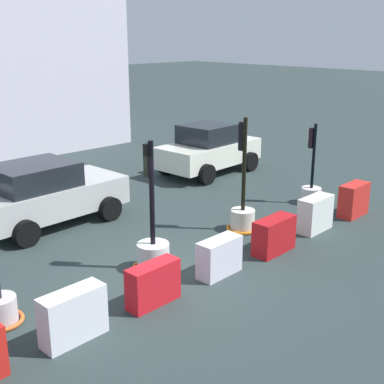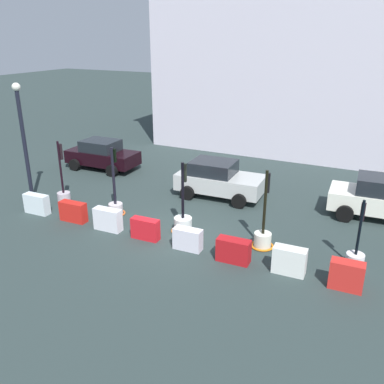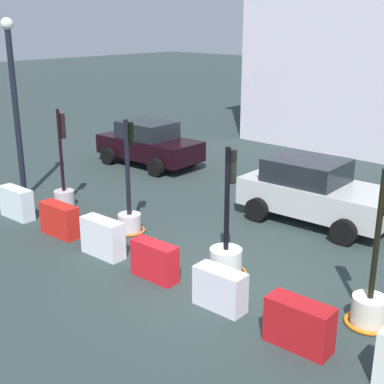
{
  "view_description": "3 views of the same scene",
  "coord_description": "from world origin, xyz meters",
  "px_view_note": "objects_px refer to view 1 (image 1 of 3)",
  "views": [
    {
      "loc": [
        -6.6,
        -7.74,
        4.95
      ],
      "look_at": [
        1.03,
        0.09,
        1.6
      ],
      "focal_mm": 49.02,
      "sensor_mm": 36.0,
      "label": 1
    },
    {
      "loc": [
        6.94,
        -12.71,
        7.33
      ],
      "look_at": [
        0.6,
        0.08,
        1.84
      ],
      "focal_mm": 38.8,
      "sensor_mm": 36.0,
      "label": 2
    },
    {
      "loc": [
        6.56,
        -7.89,
        5.29
      ],
      "look_at": [
        -0.57,
        -0.05,
        1.83
      ],
      "focal_mm": 49.52,
      "sensor_mm": 36.0,
      "label": 3
    }
  ],
  "objects_px": {
    "construction_barrier_3": "(153,284)",
    "car_silver_hatchback": "(45,193)",
    "traffic_light_2": "(153,249)",
    "traffic_light_3": "(243,213)",
    "construction_barrier_7": "(354,200)",
    "construction_barrier_5": "(274,235)",
    "construction_barrier_6": "(315,214)",
    "car_white_van": "(208,149)",
    "construction_barrier_2": "(73,316)",
    "traffic_light_4": "(311,189)",
    "construction_barrier_4": "(219,257)"
  },
  "relations": [
    {
      "from": "construction_barrier_3",
      "to": "car_silver_hatchback",
      "type": "distance_m",
      "value": 5.38
    },
    {
      "from": "traffic_light_2",
      "to": "traffic_light_3",
      "type": "relative_size",
      "value": 0.96
    },
    {
      "from": "traffic_light_3",
      "to": "construction_barrier_7",
      "type": "bearing_deg",
      "value": -25.13
    },
    {
      "from": "car_silver_hatchback",
      "to": "construction_barrier_5",
      "type": "bearing_deg",
      "value": -62.26
    },
    {
      "from": "construction_barrier_6",
      "to": "construction_barrier_7",
      "type": "height_order",
      "value": "construction_barrier_7"
    },
    {
      "from": "car_white_van",
      "to": "construction_barrier_2",
      "type": "bearing_deg",
      "value": -147.49
    },
    {
      "from": "construction_barrier_6",
      "to": "traffic_light_4",
      "type": "bearing_deg",
      "value": 35.96
    },
    {
      "from": "construction_barrier_6",
      "to": "car_white_van",
      "type": "bearing_deg",
      "value": 69.61
    },
    {
      "from": "construction_barrier_4",
      "to": "construction_barrier_3",
      "type": "bearing_deg",
      "value": 179.49
    },
    {
      "from": "traffic_light_4",
      "to": "car_white_van",
      "type": "distance_m",
      "value": 4.67
    },
    {
      "from": "construction_barrier_5",
      "to": "car_white_van",
      "type": "xyz_separation_m",
      "value": [
        4.11,
        6.11,
        0.45
      ]
    },
    {
      "from": "construction_barrier_2",
      "to": "construction_barrier_6",
      "type": "relative_size",
      "value": 1.06
    },
    {
      "from": "traffic_light_2",
      "to": "construction_barrier_5",
      "type": "relative_size",
      "value": 2.45
    },
    {
      "from": "construction_barrier_2",
      "to": "traffic_light_2",
      "type": "bearing_deg",
      "value": 23.49
    },
    {
      "from": "construction_barrier_5",
      "to": "car_silver_hatchback",
      "type": "xyz_separation_m",
      "value": [
        -2.85,
        5.41,
        0.44
      ]
    },
    {
      "from": "construction_barrier_2",
      "to": "car_white_van",
      "type": "relative_size",
      "value": 0.28
    },
    {
      "from": "construction_barrier_2",
      "to": "car_white_van",
      "type": "height_order",
      "value": "car_white_van"
    },
    {
      "from": "traffic_light_2",
      "to": "construction_barrier_7",
      "type": "distance_m",
      "value": 6.38
    },
    {
      "from": "traffic_light_2",
      "to": "construction_barrier_3",
      "type": "distance_m",
      "value": 1.54
    },
    {
      "from": "traffic_light_3",
      "to": "construction_barrier_2",
      "type": "height_order",
      "value": "traffic_light_3"
    },
    {
      "from": "construction_barrier_5",
      "to": "construction_barrier_7",
      "type": "bearing_deg",
      "value": 0.2
    },
    {
      "from": "traffic_light_2",
      "to": "construction_barrier_5",
      "type": "height_order",
      "value": "traffic_light_2"
    },
    {
      "from": "construction_barrier_2",
      "to": "construction_barrier_3",
      "type": "bearing_deg",
      "value": 0.19
    },
    {
      "from": "construction_barrier_2",
      "to": "construction_barrier_6",
      "type": "height_order",
      "value": "construction_barrier_6"
    },
    {
      "from": "traffic_light_2",
      "to": "construction_barrier_3",
      "type": "height_order",
      "value": "traffic_light_2"
    },
    {
      "from": "car_silver_hatchback",
      "to": "car_white_van",
      "type": "relative_size",
      "value": 1.02
    },
    {
      "from": "car_white_van",
      "to": "construction_barrier_5",
      "type": "bearing_deg",
      "value": -123.94
    },
    {
      "from": "construction_barrier_5",
      "to": "car_silver_hatchback",
      "type": "bearing_deg",
      "value": 117.74
    },
    {
      "from": "traffic_light_3",
      "to": "construction_barrier_4",
      "type": "bearing_deg",
      "value": -149.86
    },
    {
      "from": "construction_barrier_6",
      "to": "car_silver_hatchback",
      "type": "xyz_separation_m",
      "value": [
        -4.73,
        5.3,
        0.4
      ]
    },
    {
      "from": "traffic_light_4",
      "to": "car_silver_hatchback",
      "type": "bearing_deg",
      "value": 149.21
    },
    {
      "from": "traffic_light_4",
      "to": "car_white_van",
      "type": "relative_size",
      "value": 0.59
    },
    {
      "from": "traffic_light_2",
      "to": "construction_barrier_2",
      "type": "distance_m",
      "value": 2.98
    },
    {
      "from": "traffic_light_3",
      "to": "construction_barrier_2",
      "type": "relative_size",
      "value": 2.57
    },
    {
      "from": "traffic_light_4",
      "to": "car_silver_hatchback",
      "type": "height_order",
      "value": "traffic_light_4"
    },
    {
      "from": "construction_barrier_2",
      "to": "car_white_van",
      "type": "distance_m",
      "value": 11.2
    },
    {
      "from": "traffic_light_2",
      "to": "construction_barrier_7",
      "type": "height_order",
      "value": "traffic_light_2"
    },
    {
      "from": "construction_barrier_7",
      "to": "construction_barrier_6",
      "type": "bearing_deg",
      "value": 176.82
    },
    {
      "from": "traffic_light_4",
      "to": "car_silver_hatchback",
      "type": "xyz_separation_m",
      "value": [
        -6.6,
        3.93,
        0.41
      ]
    },
    {
      "from": "construction_barrier_6",
      "to": "car_white_van",
      "type": "height_order",
      "value": "car_white_van"
    },
    {
      "from": "traffic_light_4",
      "to": "construction_barrier_6",
      "type": "relative_size",
      "value": 2.24
    },
    {
      "from": "construction_barrier_4",
      "to": "construction_barrier_2",
      "type": "bearing_deg",
      "value": 179.84
    },
    {
      "from": "construction_barrier_2",
      "to": "traffic_light_3",
      "type": "bearing_deg",
      "value": 12.97
    },
    {
      "from": "construction_barrier_7",
      "to": "car_white_van",
      "type": "bearing_deg",
      "value": 85.7
    },
    {
      "from": "traffic_light_2",
      "to": "traffic_light_3",
      "type": "xyz_separation_m",
      "value": [
        3.18,
        0.17,
        0.01
      ]
    },
    {
      "from": "traffic_light_3",
      "to": "car_white_van",
      "type": "xyz_separation_m",
      "value": [
        3.53,
        4.65,
        0.4
      ]
    },
    {
      "from": "construction_barrier_5",
      "to": "traffic_light_2",
      "type": "bearing_deg",
      "value": 153.79
    },
    {
      "from": "traffic_light_3",
      "to": "construction_barrier_2",
      "type": "xyz_separation_m",
      "value": [
        -5.91,
        -1.36,
        -0.02
      ]
    },
    {
      "from": "construction_barrier_4",
      "to": "construction_barrier_5",
      "type": "bearing_deg",
      "value": -2.63
    },
    {
      "from": "construction_barrier_7",
      "to": "car_silver_hatchback",
      "type": "xyz_separation_m",
      "value": [
        -6.5,
        5.4,
        0.4
      ]
    }
  ]
}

